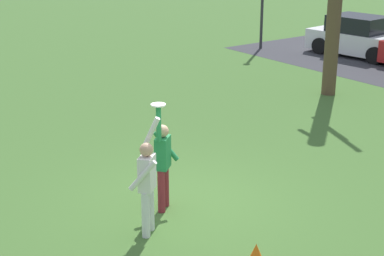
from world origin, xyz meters
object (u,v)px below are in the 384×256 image
Objects in this scene: person_defender at (147,181)px; field_cone_orange at (256,253)px; frisbee_disc at (158,105)px; person_catcher at (163,160)px; parked_car_white at (359,38)px.

field_cone_orange is at bearing -104.71° from person_defender.
field_cone_orange is (2.26, 0.31, -1.93)m from frisbee_disc.
frisbee_disc is (0.15, -0.17, 1.11)m from person_catcher.
frisbee_disc reaches higher than person_catcher.
person_catcher is at bearing -176.71° from field_cone_orange.
field_cone_orange is at bearing 7.78° from frisbee_disc.
parked_car_white is 13.30× the size of field_cone_orange.
person_catcher is 15.59m from parked_car_white.
parked_car_white is (-7.48, 14.72, -0.25)m from person_defender.
person_defender is 0.48× the size of parked_car_white.
parked_car_white is (-7.00, 14.17, -1.37)m from frisbee_disc.
parked_car_white is (-6.86, 14.00, -0.25)m from person_catcher.
parked_car_white is at bearing 165.50° from person_catcher.
person_catcher is 6.50× the size of field_cone_orange.
parked_car_white is 16.68m from field_cone_orange.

